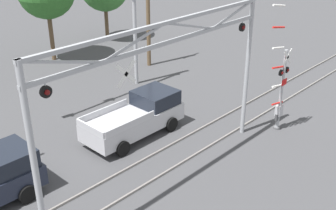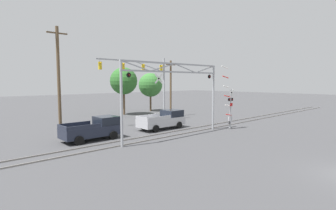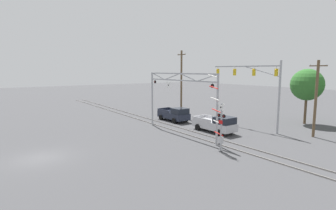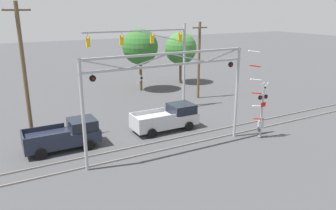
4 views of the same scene
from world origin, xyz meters
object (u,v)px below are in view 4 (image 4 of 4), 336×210
at_px(crossing_signal_mast, 261,109).
at_px(utility_pole_left, 24,73).
at_px(background_tree_beyond_span, 181,48).
at_px(traffic_signal_span, 162,51).
at_px(pickup_truck_lead, 168,118).
at_px(utility_pole_right, 199,60).
at_px(crossing_gantry, 169,83).
at_px(background_tree_far_left_verge, 140,47).
at_px(pickup_truck_following, 66,135).

distance_m(crossing_signal_mast, utility_pole_left, 17.31).
bearing_deg(background_tree_beyond_span, traffic_signal_span, -129.22).
height_order(pickup_truck_lead, utility_pole_right, utility_pole_right).
relative_size(crossing_gantry, utility_pole_left, 1.17).
distance_m(pickup_truck_lead, background_tree_beyond_span, 17.75).
distance_m(background_tree_beyond_span, background_tree_far_left_verge, 6.40).
distance_m(pickup_truck_lead, utility_pole_right, 10.79).
bearing_deg(utility_pole_left, pickup_truck_lead, -15.72).
bearing_deg(crossing_gantry, utility_pole_left, 140.47).
bearing_deg(traffic_signal_span, background_tree_far_left_verge, 80.14).
relative_size(utility_pole_left, background_tree_beyond_span, 1.52).
distance_m(utility_pole_left, utility_pole_right, 18.09).
distance_m(traffic_signal_span, pickup_truck_lead, 7.21).
bearing_deg(utility_pole_right, crossing_gantry, -131.59).
relative_size(background_tree_beyond_span, background_tree_far_left_verge, 0.90).
bearing_deg(crossing_gantry, background_tree_far_left_verge, 72.10).
distance_m(utility_pole_right, background_tree_beyond_span, 7.76).
relative_size(utility_pole_right, background_tree_beyond_span, 1.24).
height_order(crossing_signal_mast, background_tree_beyond_span, crossing_signal_mast).
height_order(pickup_truck_lead, background_tree_beyond_span, background_tree_beyond_span).
bearing_deg(crossing_signal_mast, background_tree_far_left_verge, 95.41).
bearing_deg(pickup_truck_lead, background_tree_beyond_span, 55.99).
bearing_deg(pickup_truck_lead, crossing_signal_mast, -43.47).
xyz_separation_m(pickup_truck_lead, utility_pole_right, (7.57, 6.97, 3.26)).
relative_size(crossing_gantry, utility_pole_right, 1.43).
xyz_separation_m(crossing_signal_mast, traffic_signal_span, (-3.12, 9.97, 3.39)).
relative_size(pickup_truck_lead, background_tree_far_left_verge, 0.73).
bearing_deg(crossing_gantry, traffic_signal_span, 65.31).
height_order(utility_pole_left, background_tree_beyond_span, utility_pole_left).
distance_m(crossing_signal_mast, pickup_truck_following, 14.26).
bearing_deg(traffic_signal_span, utility_pole_left, -169.59).
bearing_deg(pickup_truck_following, background_tree_beyond_span, 38.79).
relative_size(pickup_truck_following, background_tree_beyond_span, 0.77).
distance_m(traffic_signal_span, pickup_truck_following, 12.24).
xyz_separation_m(crossing_gantry, crossing_signal_mast, (7.19, -1.12, -2.53)).
xyz_separation_m(traffic_signal_span, pickup_truck_following, (-10.16, -4.94, -4.72)).
bearing_deg(background_tree_beyond_span, crossing_gantry, -122.74).
bearing_deg(background_tree_beyond_span, pickup_truck_lead, -124.01).
bearing_deg(background_tree_far_left_verge, utility_pole_left, -142.57).
height_order(utility_pole_left, background_tree_far_left_verge, utility_pole_left).
bearing_deg(background_tree_far_left_verge, traffic_signal_span, -99.86).
bearing_deg(crossing_gantry, pickup_truck_following, 147.29).
bearing_deg(crossing_signal_mast, pickup_truck_lead, 136.53).
bearing_deg(pickup_truck_following, crossing_gantry, -32.71).
bearing_deg(background_tree_beyond_span, crossing_signal_mast, -103.17).
relative_size(traffic_signal_span, background_tree_far_left_verge, 1.36).
bearing_deg(crossing_signal_mast, traffic_signal_span, 107.39).
bearing_deg(utility_pole_right, traffic_signal_span, -160.70).
bearing_deg(pickup_truck_following, utility_pole_left, 125.54).
bearing_deg(background_tree_far_left_verge, crossing_gantry, -107.90).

